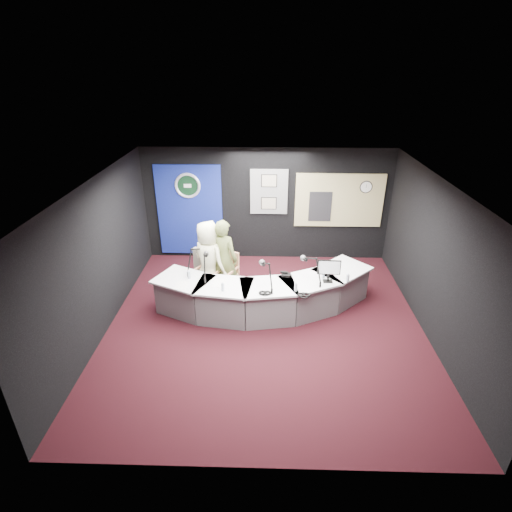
{
  "coord_description": "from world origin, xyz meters",
  "views": [
    {
      "loc": [
        0.0,
        -6.31,
        4.63
      ],
      "look_at": [
        -0.2,
        0.8,
        1.1
      ],
      "focal_mm": 28.0,
      "sensor_mm": 36.0,
      "label": 1
    }
  ],
  "objects_px": {
    "armchair_right": "(224,273)",
    "person_man": "(209,260)",
    "person_woman": "(224,259)",
    "broadcast_desk": "(263,294)",
    "armchair_left": "(210,273)"
  },
  "relations": [
    {
      "from": "broadcast_desk",
      "to": "person_man",
      "type": "xyz_separation_m",
      "value": [
        -1.15,
        0.55,
        0.47
      ]
    },
    {
      "from": "person_man",
      "to": "person_woman",
      "type": "bearing_deg",
      "value": -136.09
    },
    {
      "from": "broadcast_desk",
      "to": "person_woman",
      "type": "height_order",
      "value": "person_woman"
    },
    {
      "from": "armchair_left",
      "to": "person_man",
      "type": "distance_m",
      "value": 0.33
    },
    {
      "from": "broadcast_desk",
      "to": "armchair_left",
      "type": "relative_size",
      "value": 4.31
    },
    {
      "from": "broadcast_desk",
      "to": "armchair_left",
      "type": "height_order",
      "value": "armchair_left"
    },
    {
      "from": "armchair_left",
      "to": "person_woman",
      "type": "distance_m",
      "value": 0.46
    },
    {
      "from": "person_woman",
      "to": "armchair_right",
      "type": "bearing_deg",
      "value": -0.0
    },
    {
      "from": "broadcast_desk",
      "to": "armchair_right",
      "type": "distance_m",
      "value": 1.03
    },
    {
      "from": "person_woman",
      "to": "broadcast_desk",
      "type": "bearing_deg",
      "value": 167.99
    },
    {
      "from": "armchair_right",
      "to": "person_woman",
      "type": "relative_size",
      "value": 0.6
    },
    {
      "from": "person_man",
      "to": "armchair_right",
      "type": "bearing_deg",
      "value": -136.09
    },
    {
      "from": "armchair_left",
      "to": "broadcast_desk",
      "type": "bearing_deg",
      "value": 6.13
    },
    {
      "from": "armchair_right",
      "to": "person_man",
      "type": "relative_size",
      "value": 0.61
    },
    {
      "from": "armchair_right",
      "to": "broadcast_desk",
      "type": "bearing_deg",
      "value": -7.33
    }
  ]
}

